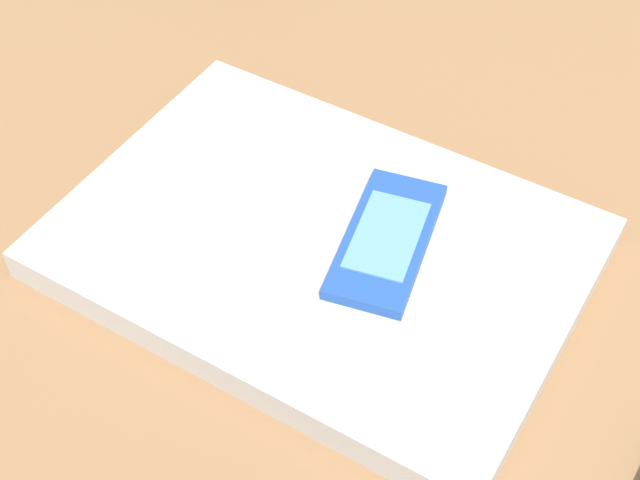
% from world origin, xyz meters
% --- Properties ---
extents(desk_surface, '(1.20, 0.80, 0.03)m').
position_xyz_m(desk_surface, '(0.00, 0.00, 0.01)').
color(desk_surface, olive).
rests_on(desk_surface, ground).
extents(laptop_closed, '(0.37, 0.29, 0.02)m').
position_xyz_m(laptop_closed, '(-0.08, -0.05, 0.04)').
color(laptop_closed, '#B7BABC').
rests_on(laptop_closed, desk_surface).
extents(cell_phone_on_laptop, '(0.09, 0.13, 0.01)m').
position_xyz_m(cell_phone_on_laptop, '(-0.05, -0.03, 0.06)').
color(cell_phone_on_laptop, '#1E479E').
rests_on(cell_phone_on_laptop, laptop_closed).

